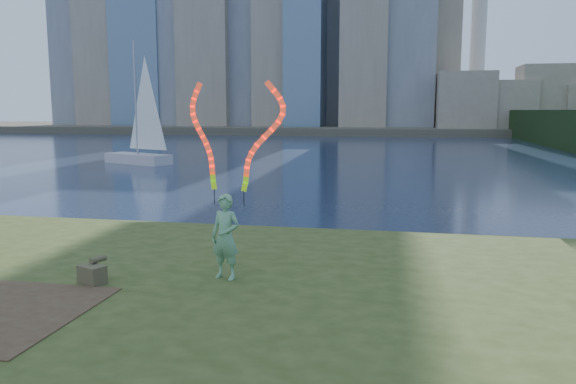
# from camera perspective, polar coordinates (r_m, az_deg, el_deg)

# --- Properties ---
(ground) EXTENTS (320.00, 320.00, 0.00)m
(ground) POSITION_cam_1_polar(r_m,az_deg,el_deg) (12.07, -9.94, -11.00)
(ground) COLOR #192640
(ground) RESTS_ON ground
(grassy_knoll) EXTENTS (20.00, 18.00, 0.80)m
(grassy_knoll) POSITION_cam_1_polar(r_m,az_deg,el_deg) (9.99, -14.87, -13.28)
(grassy_knoll) COLOR #354418
(grassy_knoll) RESTS_ON ground
(far_shore) EXTENTS (320.00, 40.00, 1.20)m
(far_shore) POSITION_cam_1_polar(r_m,az_deg,el_deg) (105.74, 9.05, 6.38)
(far_shore) COLOR #494435
(far_shore) RESTS_ON ground
(woman_with_ribbons) EXTENTS (1.99, 0.62, 4.00)m
(woman_with_ribbons) POSITION_cam_1_polar(r_m,az_deg,el_deg) (10.55, -6.30, -1.31)
(woman_with_ribbons) COLOR #19782E
(woman_with_ribbons) RESTS_ON grassy_knoll
(canvas_bag) EXTENTS (0.57, 0.64, 0.46)m
(canvas_bag) POSITION_cam_1_polar(r_m,az_deg,el_deg) (11.04, -19.23, -7.82)
(canvas_bag) COLOR #454027
(canvas_bag) RESTS_ON grassy_knoll
(sailboat) EXTENTS (5.86, 3.94, 9.04)m
(sailboat) POSITION_cam_1_polar(r_m,az_deg,el_deg) (43.25, -14.79, 4.84)
(sailboat) COLOR beige
(sailboat) RESTS_ON ground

